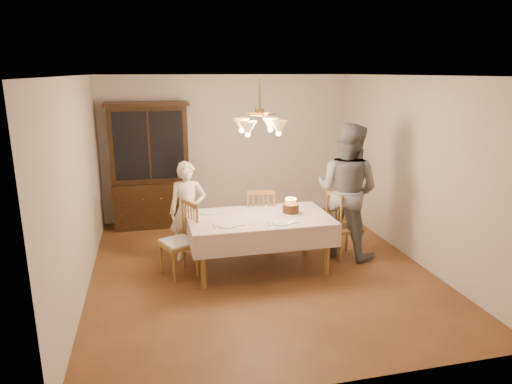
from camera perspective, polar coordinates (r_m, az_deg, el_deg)
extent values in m
plane|color=brown|center=(6.42, 0.42, -9.55)|extent=(5.00, 5.00, 0.00)
plane|color=white|center=(5.85, 0.46, 14.34)|extent=(5.00, 5.00, 0.00)
plane|color=beige|center=(8.41, -3.62, 5.56)|extent=(4.50, 0.00, 4.50)
plane|color=beige|center=(3.72, 9.65, -6.64)|extent=(4.50, 0.00, 4.50)
plane|color=beige|center=(5.90, -21.30, 0.58)|extent=(0.00, 5.00, 5.00)
plane|color=beige|center=(6.88, 18.99, 2.70)|extent=(0.00, 5.00, 5.00)
cube|color=brown|center=(6.16, 0.43, -3.34)|extent=(1.80, 1.00, 0.04)
cube|color=beige|center=(6.15, 0.43, -3.13)|extent=(1.90, 1.10, 0.01)
cylinder|color=brown|center=(5.77, -6.60, -8.72)|extent=(0.07, 0.07, 0.71)
cylinder|color=brown|center=(6.15, 8.87, -7.27)|extent=(0.07, 0.07, 0.71)
cylinder|color=brown|center=(6.54, -7.49, -5.84)|extent=(0.07, 0.07, 0.71)
cylinder|color=brown|center=(6.88, 6.26, -4.74)|extent=(0.07, 0.07, 0.71)
cube|color=black|center=(8.23, -12.81, -1.43)|extent=(1.30, 0.50, 0.80)
cube|color=black|center=(8.05, -13.24, 5.87)|extent=(1.30, 0.40, 1.30)
cube|color=black|center=(7.85, -13.23, 5.65)|extent=(1.14, 0.01, 1.14)
cube|color=black|center=(7.93, -13.53, 10.67)|extent=(1.38, 0.54, 0.06)
cube|color=brown|center=(6.87, 0.48, -3.85)|extent=(0.50, 0.48, 0.05)
cube|color=brown|center=(6.54, 0.63, -0.06)|extent=(0.40, 0.10, 0.06)
cylinder|color=brown|center=(7.12, 1.82, -5.17)|extent=(0.04, 0.04, 0.43)
cylinder|color=brown|center=(7.10, -1.09, -5.24)|extent=(0.04, 0.04, 0.43)
cylinder|color=brown|center=(6.81, 2.12, -6.14)|extent=(0.04, 0.04, 0.43)
cylinder|color=brown|center=(6.78, -0.93, -6.22)|extent=(0.04, 0.04, 0.43)
cube|color=brown|center=(6.13, -9.69, -6.42)|extent=(0.56, 0.57, 0.05)
cube|color=brown|center=(6.05, -8.31, -1.45)|extent=(0.20, 0.38, 0.06)
cylinder|color=brown|center=(6.30, -11.75, -8.24)|extent=(0.04, 0.04, 0.43)
cylinder|color=brown|center=(6.00, -10.23, -9.36)|extent=(0.04, 0.04, 0.43)
cylinder|color=brown|center=(6.44, -9.01, -7.59)|extent=(0.04, 0.04, 0.43)
cylinder|color=brown|center=(6.15, -7.38, -8.64)|extent=(0.04, 0.04, 0.43)
cube|color=beige|center=(6.12, -9.70, -6.12)|extent=(0.51, 0.52, 0.03)
cube|color=brown|center=(6.77, 10.99, -4.40)|extent=(0.48, 0.50, 0.05)
cube|color=brown|center=(6.52, 9.81, -0.31)|extent=(0.09, 0.40, 0.06)
cylinder|color=brown|center=(6.81, 12.92, -6.53)|extent=(0.04, 0.04, 0.43)
cylinder|color=brown|center=(7.08, 11.28, -5.58)|extent=(0.04, 0.04, 0.43)
cylinder|color=brown|center=(6.63, 10.48, -6.99)|extent=(0.04, 0.04, 0.43)
cylinder|color=brown|center=(6.91, 8.90, -5.99)|extent=(0.04, 0.04, 0.43)
imported|color=#F4E9CE|center=(6.57, -8.52, -2.43)|extent=(0.56, 0.41, 1.44)
imported|color=slate|center=(6.72, 11.26, 0.15)|extent=(1.19, 1.20, 1.96)
cylinder|color=white|center=(6.30, 4.35, -2.64)|extent=(0.30, 0.30, 0.01)
cylinder|color=#391F0D|center=(6.27, 4.36, -2.04)|extent=(0.23, 0.23, 0.12)
cylinder|color=#598CD8|center=(6.27, 4.97, -1.16)|extent=(0.01, 0.01, 0.07)
sphere|color=#FFB23F|center=(6.26, 4.97, -0.80)|extent=(0.01, 0.01, 0.01)
cylinder|color=pink|center=(6.29, 4.85, -1.10)|extent=(0.01, 0.01, 0.07)
sphere|color=#FFB23F|center=(6.28, 4.86, -0.75)|extent=(0.01, 0.01, 0.01)
cylinder|color=#EACC66|center=(6.31, 4.66, -1.05)|extent=(0.01, 0.01, 0.07)
sphere|color=#FFB23F|center=(6.29, 4.67, -0.70)|extent=(0.01, 0.01, 0.01)
cylinder|color=#598CD8|center=(6.31, 4.43, -1.03)|extent=(0.01, 0.01, 0.07)
sphere|color=#FFB23F|center=(6.30, 4.44, -0.68)|extent=(0.01, 0.01, 0.01)
cylinder|color=pink|center=(6.31, 4.19, -1.03)|extent=(0.01, 0.01, 0.07)
sphere|color=#FFB23F|center=(6.30, 4.20, -0.68)|extent=(0.01, 0.01, 0.01)
cylinder|color=#EACC66|center=(6.30, 3.98, -1.06)|extent=(0.01, 0.01, 0.07)
sphere|color=#FFB23F|center=(6.29, 3.99, -0.71)|extent=(0.01, 0.01, 0.01)
cylinder|color=#598CD8|center=(6.28, 3.83, -1.11)|extent=(0.01, 0.01, 0.07)
sphere|color=#FFB23F|center=(6.27, 3.84, -0.76)|extent=(0.01, 0.01, 0.01)
cylinder|color=pink|center=(6.25, 3.76, -1.17)|extent=(0.01, 0.01, 0.07)
sphere|color=#FFB23F|center=(6.24, 3.77, -0.82)|extent=(0.01, 0.01, 0.01)
cylinder|color=#EACC66|center=(6.23, 3.78, -1.24)|extent=(0.01, 0.01, 0.07)
sphere|color=#FFB23F|center=(6.22, 3.79, -0.88)|extent=(0.01, 0.01, 0.01)
cylinder|color=#598CD8|center=(6.21, 3.90, -1.30)|extent=(0.01, 0.01, 0.07)
sphere|color=#FFB23F|center=(6.19, 3.91, -0.94)|extent=(0.01, 0.01, 0.01)
cylinder|color=pink|center=(6.19, 4.09, -1.34)|extent=(0.01, 0.01, 0.07)
sphere|color=#FFB23F|center=(6.18, 4.09, -0.99)|extent=(0.01, 0.01, 0.01)
cylinder|color=#EACC66|center=(6.18, 4.32, -1.37)|extent=(0.01, 0.01, 0.07)
sphere|color=#FFB23F|center=(6.17, 4.33, -1.01)|extent=(0.01, 0.01, 0.01)
cylinder|color=#598CD8|center=(6.19, 4.56, -1.36)|extent=(0.01, 0.01, 0.07)
sphere|color=#FFB23F|center=(6.17, 4.57, -1.01)|extent=(0.01, 0.01, 0.01)
cylinder|color=pink|center=(6.20, 4.78, -1.34)|extent=(0.01, 0.01, 0.07)
sphere|color=#FFB23F|center=(6.19, 4.79, -0.98)|extent=(0.01, 0.01, 0.01)
cylinder|color=#EACC66|center=(6.22, 4.93, -1.29)|extent=(0.01, 0.01, 0.07)
sphere|color=#FFB23F|center=(6.21, 4.94, -0.93)|extent=(0.01, 0.01, 0.01)
cylinder|color=#598CD8|center=(6.24, 4.99, -1.22)|extent=(0.01, 0.01, 0.07)
sphere|color=#FFB23F|center=(6.23, 5.00, -0.87)|extent=(0.01, 0.01, 0.01)
cylinder|color=white|center=(5.81, -3.60, -4.14)|extent=(0.25, 0.25, 0.02)
cube|color=silver|center=(5.78, -5.27, -4.29)|extent=(0.01, 0.16, 0.01)
cube|color=beige|center=(5.83, -1.94, -4.04)|extent=(0.10, 0.10, 0.01)
cylinder|color=white|center=(5.90, 3.21, -3.83)|extent=(0.26, 0.26, 0.02)
cube|color=silver|center=(5.85, 1.58, -4.00)|extent=(0.01, 0.16, 0.01)
cube|color=beige|center=(5.95, 4.82, -3.72)|extent=(0.10, 0.10, 0.01)
cylinder|color=white|center=(6.34, -5.87, -2.53)|extent=(0.26, 0.26, 0.02)
cube|color=silver|center=(6.33, -7.44, -2.66)|extent=(0.01, 0.16, 0.01)
cube|color=beige|center=(6.37, -4.32, -2.44)|extent=(0.10, 0.10, 0.01)
cylinder|color=#BF8C3F|center=(5.85, 0.46, 12.38)|extent=(0.02, 0.02, 0.40)
cylinder|color=#BF8C3F|center=(5.87, 0.45, 9.94)|extent=(0.12, 0.12, 0.10)
cone|color=#D8994C|center=(6.13, 1.83, 8.45)|extent=(0.22, 0.22, 0.18)
sphere|color=#FFD899|center=(6.14, 1.82, 7.80)|extent=(0.07, 0.07, 0.07)
cone|color=#D8994C|center=(6.04, -1.84, 8.36)|extent=(0.22, 0.22, 0.18)
sphere|color=#FFD899|center=(6.05, -1.84, 7.70)|extent=(0.07, 0.07, 0.07)
cone|color=#D8994C|center=(5.65, -1.04, 7.92)|extent=(0.22, 0.22, 0.18)
sphere|color=#FFD899|center=(5.66, -1.03, 7.21)|extent=(0.07, 0.07, 0.07)
cone|color=#D8994C|center=(5.75, 2.86, 8.02)|extent=(0.22, 0.22, 0.18)
sphere|color=#FFD899|center=(5.76, 2.85, 7.33)|extent=(0.07, 0.07, 0.07)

